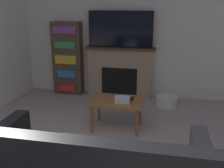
{
  "coord_description": "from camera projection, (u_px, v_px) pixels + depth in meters",
  "views": [
    {
      "loc": [
        0.78,
        -1.43,
        1.9
      ],
      "look_at": [
        -0.02,
        2.43,
        0.68
      ],
      "focal_mm": 42.0,
      "sensor_mm": 36.0,
      "label": 1
    }
  ],
  "objects": [
    {
      "name": "tissue_box",
      "position": [
        122.0,
        100.0,
        3.96
      ],
      "size": [
        0.22,
        0.12,
        0.1
      ],
      "color": "silver",
      "rests_on": "coffee_table"
    },
    {
      "name": "bookshelf",
      "position": [
        68.0,
        58.0,
        5.59
      ],
      "size": [
        0.62,
        0.29,
        1.54
      ],
      "color": "#4C3D2D",
      "rests_on": "ground_plane"
    },
    {
      "name": "remote_control",
      "position": [
        132.0,
        99.0,
        4.1
      ],
      "size": [
        0.04,
        0.15,
        0.02
      ],
      "color": "black",
      "rests_on": "coffee_table"
    },
    {
      "name": "tv",
      "position": [
        120.0,
        29.0,
        5.19
      ],
      "size": [
        1.29,
        0.03,
        0.72
      ],
      "color": "black",
      "rests_on": "fireplace"
    },
    {
      "name": "wall_back",
      "position": [
        128.0,
        31.0,
        5.33
      ],
      "size": [
        5.4,
        0.06,
        2.7
      ],
      "color": "silver",
      "rests_on": "ground_plane"
    },
    {
      "name": "storage_basket",
      "position": [
        166.0,
        101.0,
        5.03
      ],
      "size": [
        0.41,
        0.41,
        0.19
      ],
      "color": "silver",
      "rests_on": "ground_plane"
    },
    {
      "name": "fireplace",
      "position": [
        120.0,
        72.0,
        5.47
      ],
      "size": [
        1.44,
        0.28,
        1.04
      ],
      "color": "tan",
      "rests_on": "ground_plane"
    },
    {
      "name": "coffee_table",
      "position": [
        117.0,
        105.0,
        4.05
      ],
      "size": [
        0.81,
        0.55,
        0.46
      ],
      "color": "brown",
      "rests_on": "ground_plane"
    }
  ]
}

